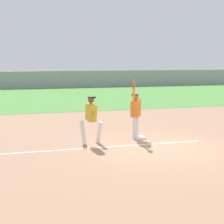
{
  "coord_description": "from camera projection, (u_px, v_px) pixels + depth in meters",
  "views": [
    {
      "loc": [
        -4.61,
        -10.46,
        2.96
      ],
      "look_at": [
        -1.29,
        1.65,
        1.05
      ],
      "focal_mm": 54.43,
      "sensor_mm": 36.0,
      "label": 1
    }
  ],
  "objects": [
    {
      "name": "first_base",
      "position": [
        139.0,
        138.0,
        12.98
      ],
      "size": [
        0.39,
        0.39,
        0.08
      ],
      "primitive_type": "cube",
      "rotation": [
        0.0,
        0.0,
        0.03
      ],
      "color": "white",
      "rests_on": "ground_plane"
    },
    {
      "name": "parked_car_red",
      "position": [
        68.0,
        80.0,
        40.63
      ],
      "size": [
        4.49,
        2.29,
        1.25
      ],
      "rotation": [
        0.0,
        0.0,
        -0.05
      ],
      "color": "#B21E1E",
      "rests_on": "ground_plane"
    },
    {
      "name": "runner",
      "position": [
        91.0,
        117.0,
        11.98
      ],
      "size": [
        0.82,
        0.84,
        1.72
      ],
      "rotation": [
        0.0,
        0.0,
        0.21
      ],
      "color": "white",
      "rests_on": "ground_plane"
    },
    {
      "name": "outfield_grass",
      "position": [
        76.0,
        96.0,
        28.7
      ],
      "size": [
        55.21,
        18.1,
        0.01
      ],
      "primitive_type": "cube",
      "color": "#549342",
      "rests_on": "ground_plane"
    },
    {
      "name": "parked_car_silver",
      "position": [
        118.0,
        79.0,
        42.85
      ],
      "size": [
        4.53,
        2.37,
        1.25
      ],
      "rotation": [
        0.0,
        0.0,
        0.07
      ],
      "color": "#B7B7BC",
      "rests_on": "ground_plane"
    },
    {
      "name": "chalk_foul_line",
      "position": [
        33.0,
        152.0,
        11.08
      ],
      "size": [
        12.0,
        0.17,
        0.01
      ],
      "primitive_type": "cube",
      "rotation": [
        0.0,
        0.0,
        -0.01
      ],
      "color": "white",
      "rests_on": "ground_plane"
    },
    {
      "name": "baseball",
      "position": [
        129.0,
        91.0,
        12.89
      ],
      "size": [
        0.07,
        0.07,
        0.07
      ],
      "primitive_type": "sphere",
      "color": "white"
    },
    {
      "name": "fielder",
      "position": [
        135.0,
        110.0,
        12.83
      ],
      "size": [
        0.65,
        0.76,
        2.28
      ],
      "rotation": [
        0.0,
        0.0,
        2.46
      ],
      "color": "silver",
      "rests_on": "ground_plane"
    },
    {
      "name": "parked_car_white",
      "position": [
        11.0,
        81.0,
        38.6
      ],
      "size": [
        4.59,
        2.52,
        1.25
      ],
      "rotation": [
        0.0,
        0.0,
        -0.12
      ],
      "color": "white",
      "rests_on": "ground_plane"
    },
    {
      "name": "outfield_fence",
      "position": [
        62.0,
        79.0,
        37.19
      ],
      "size": [
        55.29,
        0.08,
        1.85
      ],
      "color": "#93999E",
      "rests_on": "ground_plane"
    },
    {
      "name": "ground_plane",
      "position": [
        161.0,
        148.0,
        11.62
      ],
      "size": [
        80.68,
        80.68,
        0.0
      ],
      "primitive_type": "plane",
      "color": "tan"
    }
  ]
}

